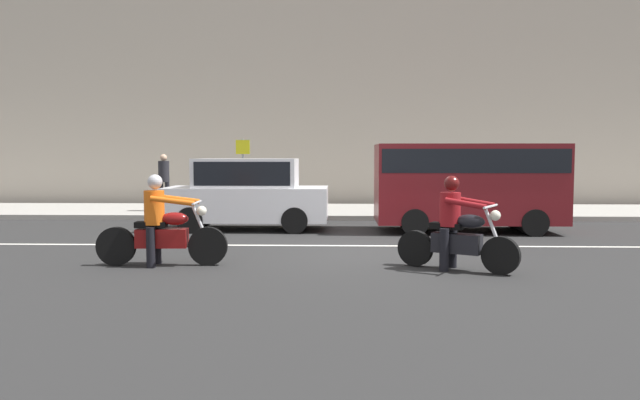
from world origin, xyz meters
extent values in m
plane|color=#252525|center=(0.00, 0.00, 0.00)|extent=(80.00, 80.00, 0.00)
cube|color=#99968E|center=(0.00, 8.00, 0.07)|extent=(40.00, 4.40, 0.14)
cube|color=#A89E8E|center=(0.00, 11.40, 7.16)|extent=(40.00, 1.40, 14.32)
cube|color=silver|center=(0.87, 0.90, 0.00)|extent=(18.00, 0.14, 0.01)
cylinder|color=black|center=(2.14, -2.10, 0.30)|extent=(0.59, 0.41, 0.61)
cylinder|color=black|center=(0.88, -1.38, 0.30)|extent=(0.59, 0.41, 0.61)
cylinder|color=silver|center=(2.03, -2.04, 0.69)|extent=(0.36, 0.24, 0.83)
cube|color=black|center=(1.51, -1.74, 0.44)|extent=(0.83, 0.64, 0.32)
ellipsoid|color=black|center=(1.70, -1.85, 0.82)|extent=(0.54, 0.45, 0.22)
cube|color=black|center=(1.35, -1.65, 0.72)|extent=(0.57, 0.47, 0.10)
cylinder|color=silver|center=(1.98, -2.01, 1.07)|extent=(0.38, 0.63, 0.04)
sphere|color=silver|center=(2.05, -2.05, 0.93)|extent=(0.17, 0.17, 0.17)
cylinder|color=silver|center=(1.33, -1.45, 0.32)|extent=(0.64, 0.41, 0.07)
cylinder|color=black|center=(1.29, -1.85, 0.35)|extent=(0.20, 0.20, 0.70)
cylinder|color=black|center=(1.49, -1.50, 0.35)|extent=(0.20, 0.20, 0.70)
cylinder|color=maroon|center=(1.41, -1.68, 1.00)|extent=(0.46, 0.46, 0.55)
cylinder|color=maroon|center=(1.59, -2.04, 1.12)|extent=(0.63, 0.41, 0.18)
cylinder|color=maroon|center=(1.80, -1.65, 1.12)|extent=(0.63, 0.41, 0.18)
sphere|color=tan|center=(1.42, -1.69, 1.39)|extent=(0.20, 0.20, 0.20)
sphere|color=#510F0F|center=(1.42, -1.69, 1.42)|extent=(0.25, 0.25, 0.25)
cylinder|color=black|center=(-2.66, -1.44, 0.33)|extent=(0.67, 0.15, 0.66)
cylinder|color=black|center=(-4.22, -1.51, 0.33)|extent=(0.67, 0.15, 0.66)
cylinder|color=silver|center=(-2.77, -1.45, 0.71)|extent=(0.37, 0.07, 0.81)
cube|color=maroon|center=(-3.44, -1.48, 0.47)|extent=(0.87, 0.32, 0.32)
ellipsoid|color=maroon|center=(-3.22, -1.47, 0.80)|extent=(0.49, 0.26, 0.22)
cube|color=black|center=(-3.62, -1.48, 0.70)|extent=(0.53, 0.26, 0.10)
cylinder|color=silver|center=(-2.83, -1.45, 1.08)|extent=(0.07, 0.70, 0.04)
sphere|color=silver|center=(-2.76, -1.45, 0.94)|extent=(0.17, 0.17, 0.17)
cylinder|color=silver|center=(-3.74, -1.33, 0.35)|extent=(0.70, 0.10, 0.07)
cylinder|color=black|center=(-3.57, -1.68, 0.34)|extent=(0.16, 0.16, 0.68)
cylinder|color=black|center=(-3.59, -1.28, 0.34)|extent=(0.16, 0.16, 0.68)
cylinder|color=orange|center=(-3.56, -1.48, 0.99)|extent=(0.35, 0.35, 0.58)
cylinder|color=orange|center=(-3.19, -1.69, 1.12)|extent=(0.74, 0.12, 0.18)
cylinder|color=orange|center=(-3.21, -1.25, 1.12)|extent=(0.74, 0.12, 0.18)
sphere|color=tan|center=(-3.54, -1.48, 1.41)|extent=(0.20, 0.20, 0.20)
sphere|color=#B7B7BC|center=(-3.54, -1.48, 1.44)|extent=(0.25, 0.25, 0.25)
cube|color=silver|center=(-2.75, 3.61, 0.66)|extent=(4.07, 1.70, 0.84)
cube|color=silver|center=(-2.75, 3.61, 1.44)|extent=(2.53, 1.56, 0.72)
cube|color=black|center=(-2.75, 3.61, 1.44)|extent=(2.32, 1.59, 0.58)
cylinder|color=black|center=(-1.48, 3.61, 0.32)|extent=(0.64, 1.76, 0.64)
cylinder|color=black|center=(-4.01, 3.61, 0.32)|extent=(0.64, 1.76, 0.64)
cube|color=maroon|center=(2.74, 3.39, 1.20)|extent=(4.47, 1.90, 1.91)
cube|color=black|center=(2.74, 3.39, 1.75)|extent=(4.34, 1.93, 0.56)
cylinder|color=black|center=(4.12, 3.39, 0.32)|extent=(0.64, 1.96, 0.64)
cylinder|color=black|center=(1.35, 3.39, 0.32)|extent=(0.64, 1.96, 0.64)
cylinder|color=gray|center=(-3.44, 7.42, 1.27)|extent=(0.08, 0.08, 2.25)
cube|color=yellow|center=(-3.44, 7.39, 2.14)|extent=(0.44, 0.03, 0.44)
cylinder|color=black|center=(-6.00, 7.19, 0.59)|extent=(0.14, 0.14, 0.91)
cylinder|color=black|center=(-5.80, 7.19, 0.59)|extent=(0.14, 0.14, 0.91)
cylinder|color=black|center=(-5.90, 7.19, 1.38)|extent=(0.34, 0.34, 0.66)
sphere|color=tan|center=(-5.90, 7.19, 1.81)|extent=(0.21, 0.21, 0.21)
camera|label=1|loc=(-0.41, -11.72, 1.88)|focal=34.30mm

